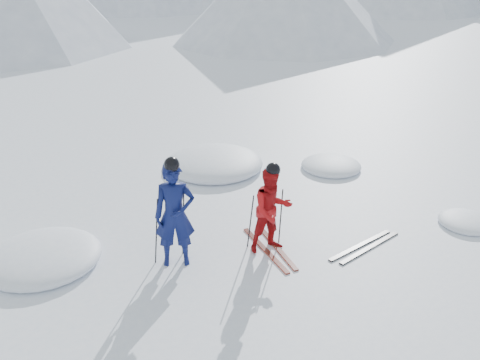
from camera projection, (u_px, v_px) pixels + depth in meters
ground at (328, 219)px, 10.56m from camera, size 160.00×160.00×0.00m
skier_blue at (175, 215)px, 8.71m from camera, size 0.82×0.69×1.92m
skier_red at (272, 210)px, 9.18m from camera, size 0.85×0.70×1.63m
pole_blue_left at (156, 232)px, 8.83m from camera, size 0.13×0.09×1.28m
pole_blue_right at (183, 222)px, 9.15m from camera, size 0.13×0.08×1.28m
pole_red_left at (251, 221)px, 9.36m from camera, size 0.11×0.09×1.09m
pole_red_right at (281, 216)px, 9.54m from camera, size 0.11×0.08×1.09m
ski_worn_left at (265, 250)px, 9.46m from camera, size 0.21×1.70×0.03m
ski_worn_right at (276, 246)px, 9.56m from camera, size 0.33×1.70×0.03m
ski_loose_a at (360, 245)px, 9.60m from camera, size 1.69×0.37×0.03m
ski_loose_b at (370, 248)px, 9.53m from camera, size 1.68×0.43×0.03m
snow_lumps at (202, 191)px, 11.81m from camera, size 9.38×6.99×0.55m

